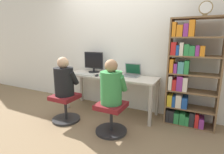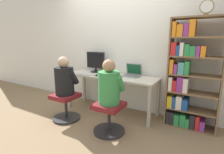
% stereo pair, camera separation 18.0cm
% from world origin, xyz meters
% --- Properties ---
extents(ground_plane, '(14.00, 14.00, 0.00)m').
position_xyz_m(ground_plane, '(0.00, 0.00, 0.00)').
color(ground_plane, '#846B4C').
extents(wall_back, '(10.00, 0.05, 2.60)m').
position_xyz_m(wall_back, '(0.00, 0.63, 1.30)').
color(wall_back, silver).
rests_on(wall_back, ground_plane).
extents(desk, '(1.79, 0.56, 0.72)m').
position_xyz_m(desk, '(0.00, 0.28, 0.63)').
color(desk, beige).
rests_on(desk, ground_plane).
extents(desktop_monitor, '(0.43, 0.22, 0.41)m').
position_xyz_m(desktop_monitor, '(-0.45, 0.42, 0.92)').
color(desktop_monitor, black).
rests_on(desktop_monitor, desk).
extents(laptop, '(0.31, 0.26, 0.23)m').
position_xyz_m(laptop, '(0.37, 0.42, 0.77)').
color(laptop, gray).
rests_on(laptop, desk).
extents(keyboard, '(0.39, 0.16, 0.03)m').
position_xyz_m(keyboard, '(-0.44, 0.11, 0.73)').
color(keyboard, silver).
rests_on(keyboard, desk).
extents(computer_mouse_by_keyboard, '(0.06, 0.11, 0.03)m').
position_xyz_m(computer_mouse_by_keyboard, '(-0.18, 0.11, 0.73)').
color(computer_mouse_by_keyboard, black).
rests_on(computer_mouse_by_keyboard, desk).
extents(office_chair_left, '(0.48, 0.48, 0.46)m').
position_xyz_m(office_chair_left, '(-0.50, -0.42, 0.25)').
color(office_chair_left, '#262628').
rests_on(office_chair_left, ground_plane).
extents(office_chair_right, '(0.48, 0.48, 0.46)m').
position_xyz_m(office_chair_right, '(0.38, -0.41, 0.25)').
color(office_chair_right, '#262628').
rests_on(office_chair_right, ground_plane).
extents(person_at_monitor, '(0.39, 0.33, 0.65)m').
position_xyz_m(person_at_monitor, '(-0.50, -0.41, 0.74)').
color(person_at_monitor, black).
rests_on(person_at_monitor, office_chair_left).
extents(person_at_laptop, '(0.39, 0.33, 0.65)m').
position_xyz_m(person_at_laptop, '(0.38, -0.40, 0.74)').
color(person_at_laptop, '#388C47').
rests_on(person_at_laptop, office_chair_right).
extents(bookshelf, '(0.76, 0.31, 1.70)m').
position_xyz_m(bookshelf, '(1.33, 0.37, 0.80)').
color(bookshelf, brown).
rests_on(bookshelf, ground_plane).
extents(desk_clock, '(0.18, 0.03, 0.20)m').
position_xyz_m(desk_clock, '(1.49, 0.30, 1.81)').
color(desk_clock, olive).
rests_on(desk_clock, bookshelf).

